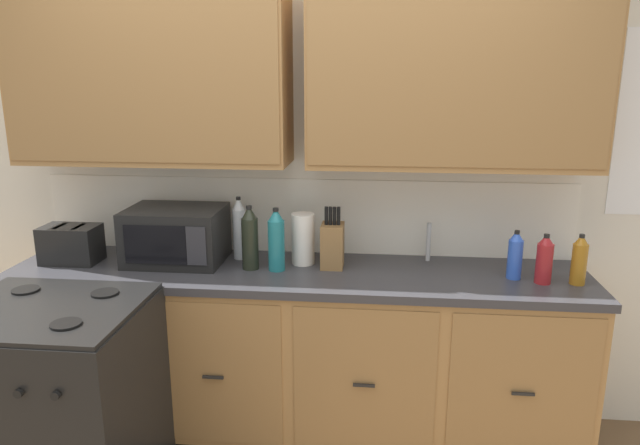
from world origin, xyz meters
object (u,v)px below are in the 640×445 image
Objects in this scene: knife_block at (332,245)px; bottle_amber at (579,260)px; bottle_red at (544,259)px; bottle_teal at (276,240)px; stove_range at (57,410)px; microwave at (176,235)px; bottle_clear at (239,229)px; paper_towel_roll at (303,239)px; bottle_blue at (515,255)px; toaster at (71,244)px; bottle_dark at (250,238)px.

bottle_amber is (1.14, -0.13, 0.00)m from knife_block.
bottle_teal is at bearing 177.55° from bottle_red.
stove_range is 3.06× the size of knife_block.
bottle_clear is at bearing 15.09° from microwave.
knife_block is at bearing -14.18° from paper_towel_roll.
bottle_red and bottle_blue have the same top height.
bottle_amber reaches higher than bottle_red.
bottle_teal reaches higher than bottle_red.
bottle_red is at bearing -8.42° from paper_towel_roll.
knife_block reaches higher than microwave.
bottle_red is (0.99, -0.13, -0.00)m from knife_block.
knife_block is 0.87m from bottle_blue.
bottle_clear is at bearing 51.24° from stove_range.
paper_towel_roll reaches higher than stove_range.
toaster is 1.08× the size of paper_towel_roll.
bottle_teal is 0.28m from bottle_clear.
bottle_red is at bearing -8.47° from bottle_clear.
stove_range is 1.21m from bottle_teal.
bottle_red is at bearing -179.28° from bottle_amber.
knife_block is 0.94× the size of bottle_clear.
stove_range is 1.12m from bottle_dark.
bottle_blue is at bearing -6.57° from paper_towel_roll.
bottle_teal is 1.26m from bottle_red.
knife_block is 1.15m from bottle_amber.
microwave is at bearing 169.25° from bottle_dark.
bottle_amber is (1.94, -0.13, -0.02)m from microwave.
bottle_red is at bearing -7.51° from knife_block.
bottle_red is at bearing -4.37° from microwave.
bottle_blue is at bearing 156.87° from bottle_red.
bottle_blue reaches higher than stove_range.
toaster is 0.86m from bottle_clear.
stove_range is at bearing -148.35° from knife_block.
knife_block is at bearing 172.49° from bottle_red.
paper_towel_roll is 1.12× the size of bottle_red.
bottle_amber is at bearing -2.11° from bottle_teal.
paper_towel_roll is at bearing 23.55° from bottle_dark.
microwave is 1.53× the size of bottle_teal.
paper_towel_roll is at bearing 171.58° from bottle_red.
bottle_dark is at bearing -170.13° from knife_block.
stove_range is 4.01× the size of bottle_amber.
bottle_amber reaches higher than toaster.
stove_range is 1.43m from knife_block.
bottle_red is at bearing -1.69° from toaster.
paper_towel_roll is 0.16m from bottle_teal.
knife_block reaches higher than toaster.
bottle_teal is at bearing -8.82° from microwave.
bottle_dark reaches higher than bottle_blue.
bottle_red is 1.00× the size of bottle_blue.
bottle_clear reaches higher than bottle_dark.
stove_range is 0.86m from toaster.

